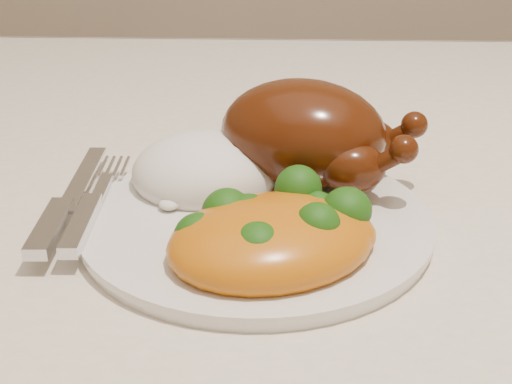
{
  "coord_description": "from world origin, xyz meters",
  "views": [
    {
      "loc": [
        -0.03,
        -0.58,
        1.03
      ],
      "look_at": [
        -0.05,
        -0.1,
        0.8
      ],
      "focal_mm": 50.0,
      "sensor_mm": 36.0,
      "label": 1
    }
  ],
  "objects": [
    {
      "name": "mac_and_cheese",
      "position": [
        -0.04,
        -0.15,
        0.79
      ],
      "size": [
        0.18,
        0.16,
        0.06
      ],
      "rotation": [
        0.0,
        0.0,
        0.43
      ],
      "color": "orange",
      "rests_on": "dinner_plate"
    },
    {
      "name": "rice_mound",
      "position": [
        -0.1,
        -0.05,
        0.79
      ],
      "size": [
        0.13,
        0.12,
        0.06
      ],
      "rotation": [
        0.0,
        0.0,
        0.08
      ],
      "color": "white",
      "rests_on": "dinner_plate"
    },
    {
      "name": "cutlery",
      "position": [
        -0.19,
        -0.1,
        0.78
      ],
      "size": [
        0.04,
        0.19,
        0.01
      ],
      "rotation": [
        0.0,
        0.0,
        0.04
      ],
      "color": "silver",
      "rests_on": "dinner_plate"
    },
    {
      "name": "tablecloth",
      "position": [
        0.0,
        0.0,
        0.74
      ],
      "size": [
        1.73,
        1.03,
        0.18
      ],
      "color": "#F1E5CF",
      "rests_on": "dining_table"
    },
    {
      "name": "dining_table",
      "position": [
        0.0,
        0.0,
        0.67
      ],
      "size": [
        1.6,
        0.9,
        0.76
      ],
      "color": "brown",
      "rests_on": "floor"
    },
    {
      "name": "dinner_plate",
      "position": [
        -0.05,
        -0.1,
        0.77
      ],
      "size": [
        0.34,
        0.34,
        0.01
      ],
      "primitive_type": "cylinder",
      "rotation": [
        0.0,
        0.0,
        -0.38
      ],
      "color": "white",
      "rests_on": "tablecloth"
    },
    {
      "name": "roast_chicken",
      "position": [
        -0.01,
        -0.03,
        0.82
      ],
      "size": [
        0.18,
        0.14,
        0.09
      ],
      "rotation": [
        0.0,
        0.0,
        -0.3
      ],
      "color": "#471807",
      "rests_on": "dinner_plate"
    }
  ]
}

